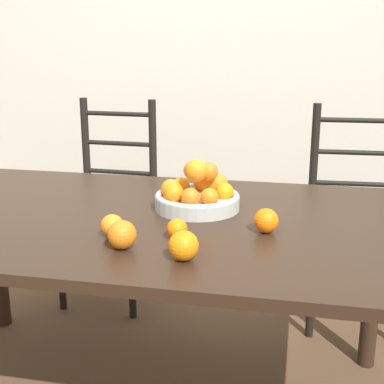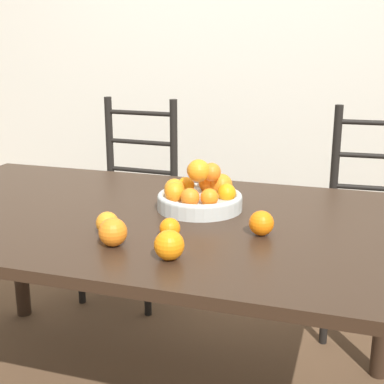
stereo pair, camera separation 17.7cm
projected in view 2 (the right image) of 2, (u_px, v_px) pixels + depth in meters
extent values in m
cube|color=beige|center=(244.00, 46.00, 3.15)|extent=(8.00, 0.06, 2.60)
cube|color=black|center=(140.00, 218.00, 1.83)|extent=(1.85, 1.06, 0.03)
cylinder|color=black|center=(18.00, 247.00, 2.60)|extent=(0.07, 0.07, 0.72)
cylinder|color=#B2B7B2|center=(200.00, 203.00, 1.87)|extent=(0.30, 0.30, 0.05)
torus|color=#B2B7B2|center=(200.00, 197.00, 1.86)|extent=(0.30, 0.30, 0.02)
sphere|color=orange|center=(227.00, 193.00, 1.83)|extent=(0.06, 0.06, 0.06)
sphere|color=orange|center=(221.00, 185.00, 1.90)|extent=(0.08, 0.08, 0.08)
sphere|color=orange|center=(209.00, 182.00, 1.94)|extent=(0.08, 0.08, 0.08)
sphere|color=orange|center=(186.00, 186.00, 1.93)|extent=(0.06, 0.06, 0.06)
sphere|color=orange|center=(174.00, 189.00, 1.88)|extent=(0.07, 0.07, 0.07)
sphere|color=orange|center=(175.00, 192.00, 1.82)|extent=(0.07, 0.07, 0.07)
sphere|color=orange|center=(190.00, 198.00, 1.77)|extent=(0.06, 0.06, 0.06)
sphere|color=orange|center=(209.00, 197.00, 1.77)|extent=(0.06, 0.06, 0.06)
sphere|color=orange|center=(212.00, 172.00, 1.84)|extent=(0.06, 0.06, 0.06)
sphere|color=orange|center=(196.00, 170.00, 1.86)|extent=(0.07, 0.07, 0.07)
sphere|color=orange|center=(199.00, 171.00, 1.83)|extent=(0.08, 0.08, 0.08)
sphere|color=orange|center=(170.00, 228.00, 1.58)|extent=(0.06, 0.06, 0.06)
sphere|color=orange|center=(113.00, 232.00, 1.52)|extent=(0.08, 0.08, 0.08)
sphere|color=orange|center=(261.00, 223.00, 1.61)|extent=(0.08, 0.08, 0.08)
sphere|color=orange|center=(107.00, 223.00, 1.62)|extent=(0.07, 0.07, 0.07)
sphere|color=orange|center=(169.00, 245.00, 1.43)|extent=(0.08, 0.08, 0.08)
cylinder|color=black|center=(80.00, 260.00, 2.75)|extent=(0.04, 0.04, 0.48)
cylinder|color=black|center=(147.00, 270.00, 2.62)|extent=(0.04, 0.04, 0.48)
cylinder|color=black|center=(112.00, 190.00, 3.00)|extent=(0.04, 0.04, 1.04)
cylinder|color=black|center=(174.00, 197.00, 2.87)|extent=(0.04, 0.04, 1.04)
cube|color=black|center=(127.00, 206.00, 2.78)|extent=(0.44, 0.42, 0.04)
cylinder|color=black|center=(142.00, 171.00, 2.90)|extent=(0.38, 0.04, 0.02)
cylinder|color=black|center=(141.00, 142.00, 2.86)|extent=(0.38, 0.04, 0.02)
cylinder|color=black|center=(140.00, 113.00, 2.81)|extent=(0.38, 0.04, 0.02)
cylinder|color=black|center=(326.00, 294.00, 2.37)|extent=(0.04, 0.04, 0.48)
cylinder|color=black|center=(332.00, 211.00, 2.63)|extent=(0.04, 0.04, 1.04)
cube|color=black|center=(374.00, 230.00, 2.42)|extent=(0.44, 0.42, 0.04)
cylinder|color=black|center=(375.00, 188.00, 2.55)|extent=(0.38, 0.04, 0.02)
cylinder|color=black|center=(378.00, 156.00, 2.50)|extent=(0.38, 0.04, 0.02)
cylinder|color=black|center=(381.00, 123.00, 2.46)|extent=(0.38, 0.04, 0.02)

